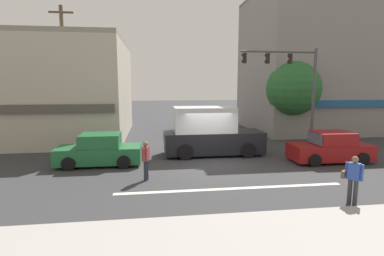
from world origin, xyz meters
TOP-DOWN VIEW (x-y plane):
  - ground_plane at (0.00, 0.00)m, footprint 120.00×120.00m
  - lane_marking_stripe at (0.00, -3.50)m, footprint 9.00×0.24m
  - building_left_block at (-10.26, 9.69)m, footprint 10.58×11.63m
  - building_right_corner at (12.39, 10.81)m, footprint 13.43×9.74m
  - street_tree at (7.16, 6.28)m, footprint 3.91×3.91m
  - utility_pole_near_left at (-8.22, 4.94)m, footprint 1.40×0.22m
  - traffic_light_mast at (5.74, 3.29)m, footprint 4.89×0.29m
  - box_truck_crossing_center at (0.24, 2.19)m, footprint 5.61×2.25m
  - van_crossing_rightbound at (-0.14, 9.85)m, footprint 2.14×4.65m
  - sedan_crossing_leftbound at (-5.66, 0.76)m, footprint 4.11×1.89m
  - sedan_parked_curbside at (6.17, -0.18)m, footprint 4.14×1.95m
  - pedestrian_foreground_with_bag at (3.61, -5.51)m, footprint 0.51×0.65m
  - pedestrian_mid_crossing at (-3.31, -2.01)m, footprint 0.32×0.55m

SIDE VIEW (x-z plane):
  - ground_plane at x=0.00m, z-range 0.00..0.00m
  - lane_marking_stripe at x=0.00m, z-range 0.00..0.01m
  - sedan_crossing_leftbound at x=-5.66m, z-range -0.08..1.50m
  - sedan_parked_curbside at x=6.17m, z-range -0.08..1.50m
  - pedestrian_mid_crossing at x=-3.31m, z-range 0.11..1.78m
  - pedestrian_foreground_with_bag at x=3.61m, z-range 0.12..1.79m
  - van_crossing_rightbound at x=-0.14m, z-range -0.05..2.06m
  - box_truck_crossing_center at x=0.24m, z-range -0.12..2.63m
  - building_left_block at x=-10.26m, z-range 0.00..7.25m
  - street_tree at x=7.16m, z-range 0.87..6.54m
  - traffic_light_mast at x=5.74m, z-range 1.20..7.40m
  - utility_pole_near_left at x=-8.22m, z-range 0.15..8.77m
  - building_right_corner at x=12.39m, z-range 0.00..11.62m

